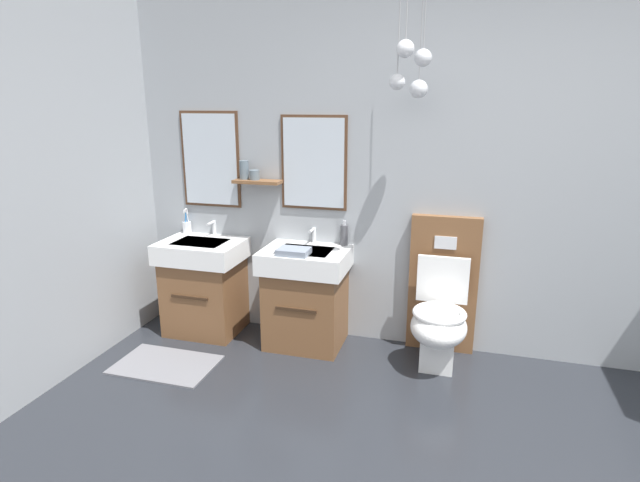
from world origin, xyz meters
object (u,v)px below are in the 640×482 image
Objects in this scene: vanity_sink_right at (306,295)px; toilet at (440,310)px; vanity_sink_left at (205,284)px; soap_dispenser at (344,235)px; folded_hand_towel at (294,252)px; toothbrush_cup at (187,226)px.

vanity_sink_right is 0.74× the size of toilet.
vanity_sink_left is at bearing 180.00° from vanity_sink_right.
folded_hand_towel is at bearing -129.48° from soap_dispenser.
vanity_sink_right is 0.40m from folded_hand_towel.
toilet reaches higher than folded_hand_towel.
vanity_sink_left is 1.00× the size of vanity_sink_right.
folded_hand_towel reaches higher than vanity_sink_right.
toothbrush_cup reaches higher than folded_hand_towel.
vanity_sink_left is at bearing -170.22° from soap_dispenser.
toothbrush_cup is at bearing 162.21° from folded_hand_towel.
vanity_sink_left is 0.74× the size of toilet.
folded_hand_towel is at bearing -104.62° from vanity_sink_right.
vanity_sink_right is 0.97m from toilet.
vanity_sink_right is 3.54× the size of toothbrush_cup.
toilet is 1.09m from folded_hand_towel.
toilet is 0.87m from soap_dispenser.
soap_dispenser is 0.85× the size of folded_hand_towel.
vanity_sink_left is 1.80m from toilet.
toothbrush_cup is (-2.03, 0.16, 0.42)m from toilet.
vanity_sink_left is at bearing -37.36° from toothbrush_cup.
folded_hand_towel is (-0.28, -0.34, -0.06)m from soap_dispenser.
soap_dispenser reaches higher than vanity_sink_left.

